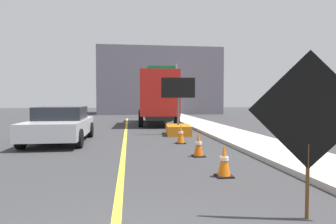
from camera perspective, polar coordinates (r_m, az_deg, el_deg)
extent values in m
cube|color=#B2ADA3|center=(9.44, 21.99, -7.46)|extent=(2.16, 48.00, 0.14)
cube|color=yellow|center=(8.26, -8.76, -9.18)|extent=(0.14, 36.00, 0.01)
cylinder|color=#593819|center=(4.61, 25.40, -12.07)|extent=(0.05, 0.05, 1.05)
cube|color=orange|center=(4.47, 25.63, 0.37)|extent=(1.52, 0.40, 1.56)
cube|color=black|center=(4.45, 25.71, 0.36)|extent=(1.59, 0.40, 1.63)
cube|color=black|center=(4.49, 25.55, 0.37)|extent=(0.27, 0.07, 0.52)
cube|color=orange|center=(14.00, 1.97, -3.48)|extent=(1.23, 1.88, 0.45)
cylinder|color=#4C4C4C|center=(13.94, 1.97, 0.10)|extent=(0.10, 0.10, 1.30)
cube|color=black|center=(13.94, 1.98, 4.73)|extent=(1.60, 0.20, 0.95)
sphere|color=yellow|center=(14.05, 4.20, 4.70)|extent=(0.09, 0.09, 0.09)
sphere|color=yellow|center=(14.02, 2.98, 4.71)|extent=(0.09, 0.09, 0.09)
sphere|color=yellow|center=(13.99, 1.76, 4.72)|extent=(0.09, 0.09, 0.09)
sphere|color=yellow|center=(13.96, 0.52, 4.72)|extent=(0.09, 0.09, 0.09)
sphere|color=yellow|center=(13.96, -0.17, 5.46)|extent=(0.09, 0.09, 0.09)
sphere|color=yellow|center=(13.95, -0.17, 3.99)|extent=(0.09, 0.09, 0.09)
cube|color=black|center=(20.07, -2.19, -0.70)|extent=(1.83, 6.97, 0.25)
cube|color=silver|center=(22.53, -2.58, 2.37)|extent=(2.36, 2.01, 1.90)
cube|color=red|center=(18.99, -2.00, 3.60)|extent=(2.45, 4.78, 2.71)
cylinder|color=black|center=(22.39, -5.37, -0.71)|extent=(0.31, 0.91, 0.90)
cylinder|color=black|center=(22.51, 0.25, -0.68)|extent=(0.31, 0.91, 0.90)
cylinder|color=black|center=(17.96, -5.29, -1.47)|extent=(0.31, 0.91, 0.90)
cylinder|color=black|center=(18.11, 1.69, -1.43)|extent=(0.31, 0.91, 0.90)
cube|color=silver|center=(12.18, -20.16, -2.83)|extent=(1.99, 4.49, 0.60)
cube|color=black|center=(12.36, -19.98, -0.20)|extent=(1.75, 2.02, 0.50)
cylinder|color=black|center=(10.58, -16.85, -4.92)|extent=(0.22, 0.66, 0.66)
cylinder|color=black|center=(11.04, -26.65, -4.76)|extent=(0.22, 0.66, 0.66)
cylinder|color=black|center=(13.49, -14.84, -3.33)|extent=(0.22, 0.66, 0.66)
cylinder|color=black|center=(13.86, -22.66, -3.29)|extent=(0.22, 0.66, 0.66)
cylinder|color=gray|center=(27.53, 1.61, 4.15)|extent=(0.18, 0.18, 5.00)
cube|color=#0F6033|center=(27.45, -1.30, 7.60)|extent=(2.60, 0.07, 1.30)
cube|color=white|center=(27.49, -1.31, 7.60)|extent=(1.82, 0.01, 0.18)
cube|color=slate|center=(36.47, -1.90, 5.78)|extent=(14.16, 7.80, 7.62)
cube|color=black|center=(6.59, 10.80, -12.08)|extent=(0.36, 0.36, 0.03)
cone|color=orange|center=(6.51, 10.83, -9.12)|extent=(0.28, 0.28, 0.67)
cylinder|color=white|center=(6.51, 10.83, -8.83)|extent=(0.19, 0.19, 0.08)
cube|color=black|center=(8.72, 5.93, -8.47)|extent=(0.36, 0.36, 0.03)
cone|color=#EA5B0C|center=(8.67, 5.94, -6.22)|extent=(0.28, 0.28, 0.66)
cylinder|color=white|center=(8.66, 5.94, -6.01)|extent=(0.19, 0.19, 0.08)
cube|color=black|center=(11.20, 2.50, -6.04)|extent=(0.36, 0.36, 0.03)
cone|color=orange|center=(11.15, 2.50, -4.17)|extent=(0.28, 0.28, 0.70)
cylinder|color=white|center=(11.15, 2.50, -3.99)|extent=(0.19, 0.19, 0.08)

